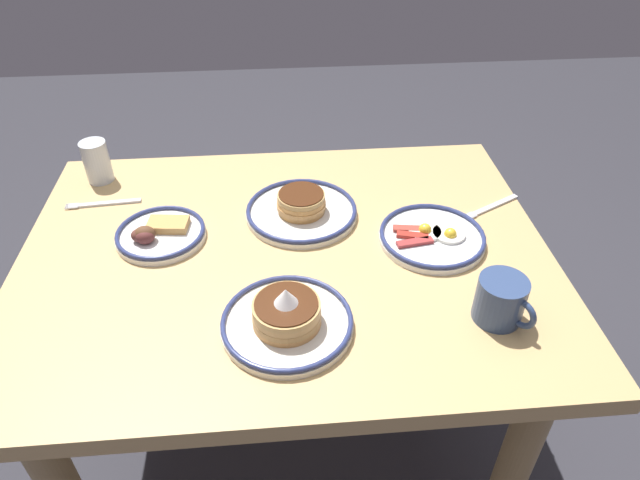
% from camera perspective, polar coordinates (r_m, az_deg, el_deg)
% --- Properties ---
extents(ground_plane, '(6.00, 6.00, 0.00)m').
position_cam_1_polar(ground_plane, '(1.82, -2.61, -19.18)').
color(ground_plane, '#323238').
extents(dining_table, '(1.20, 0.91, 0.73)m').
position_cam_1_polar(dining_table, '(1.35, -3.34, -4.98)').
color(dining_table, tan).
rests_on(dining_table, ground_plane).
extents(plate_near_main, '(0.21, 0.21, 0.05)m').
position_cam_1_polar(plate_near_main, '(1.35, -16.06, 0.64)').
color(plate_near_main, white).
rests_on(plate_near_main, dining_table).
extents(plate_center_pancakes, '(0.24, 0.24, 0.04)m').
position_cam_1_polar(plate_center_pancakes, '(1.32, 11.29, 0.36)').
color(plate_center_pancakes, white).
rests_on(plate_center_pancakes, dining_table).
extents(plate_far_companion, '(0.27, 0.27, 0.06)m').
position_cam_1_polar(plate_far_companion, '(1.37, -1.90, 3.18)').
color(plate_far_companion, silver).
rests_on(plate_far_companion, dining_table).
extents(plate_far_side, '(0.26, 0.26, 0.10)m').
position_cam_1_polar(plate_far_side, '(1.08, -3.38, -7.96)').
color(plate_far_side, silver).
rests_on(plate_far_side, dining_table).
extents(coffee_mug, '(0.10, 0.12, 0.09)m').
position_cam_1_polar(coffee_mug, '(1.14, 17.91, -5.80)').
color(coffee_mug, '#334772').
rests_on(coffee_mug, dining_table).
extents(drinking_glass, '(0.07, 0.07, 0.11)m').
position_cam_1_polar(drinking_glass, '(1.60, -21.66, 7.23)').
color(drinking_glass, silver).
rests_on(drinking_glass, dining_table).
extents(fork_near, '(0.19, 0.03, 0.01)m').
position_cam_1_polar(fork_near, '(1.52, -21.15, 3.47)').
color(fork_near, silver).
rests_on(fork_near, dining_table).
extents(fork_far, '(0.17, 0.10, 0.01)m').
position_cam_1_polar(fork_far, '(1.47, 16.94, 3.22)').
color(fork_far, silver).
rests_on(fork_far, dining_table).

